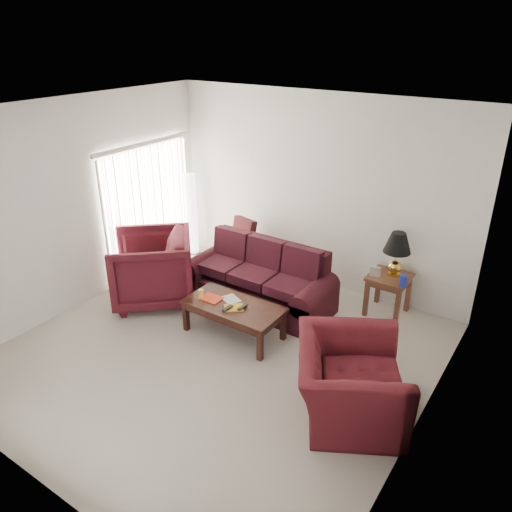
{
  "coord_description": "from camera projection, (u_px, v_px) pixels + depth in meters",
  "views": [
    {
      "loc": [
        3.36,
        -4.11,
        3.83
      ],
      "look_at": [
        0.0,
        0.85,
        1.05
      ],
      "focal_mm": 35.0,
      "sensor_mm": 36.0,
      "label": 1
    }
  ],
  "objects": [
    {
      "name": "picture_frame",
      "position": [
        388.0,
        262.0,
        7.26
      ],
      "size": [
        0.2,
        0.21,
        0.05
      ],
      "primitive_type": "cube",
      "rotation": [
        1.36,
        0.0,
        0.59
      ],
      "color": "#AFAFB3",
      "rests_on": "end_table"
    },
    {
      "name": "sofa",
      "position": [
        257.0,
        276.0,
        7.36
      ],
      "size": [
        2.31,
        1.12,
        0.92
      ],
      "primitive_type": null,
      "rotation": [
        0.0,
        0.0,
        -0.07
      ],
      "color": "black",
      "rests_on": "ground"
    },
    {
      "name": "magazine_white",
      "position": [
        231.0,
        299.0,
        6.72
      ],
      "size": [
        0.31,
        0.28,
        0.01
      ],
      "primitive_type": "cube",
      "rotation": [
        0.0,
        0.0,
        -0.42
      ],
      "color": "beige",
      "rests_on": "coffee_table"
    },
    {
      "name": "table_lamp",
      "position": [
        396.0,
        254.0,
        6.94
      ],
      "size": [
        0.45,
        0.45,
        0.64
      ],
      "primitive_type": null,
      "rotation": [
        0.0,
        0.0,
        -0.2
      ],
      "color": "gold",
      "rests_on": "end_table"
    },
    {
      "name": "armchair_right",
      "position": [
        350.0,
        382.0,
        5.26
      ],
      "size": [
        1.58,
        1.65,
        0.82
      ],
      "primitive_type": "imported",
      "rotation": [
        0.0,
        0.0,
        2.08
      ],
      "color": "#481018",
      "rests_on": "ground"
    },
    {
      "name": "blue_canister",
      "position": [
        403.0,
        281.0,
        6.74
      ],
      "size": [
        0.11,
        0.11,
        0.16
      ],
      "primitive_type": "cylinder",
      "rotation": [
        0.0,
        0.0,
        -0.15
      ],
      "color": "#172595",
      "rests_on": "end_table"
    },
    {
      "name": "floor",
      "position": [
        219.0,
        353.0,
        6.41
      ],
      "size": [
        5.0,
        5.0,
        0.0
      ],
      "primitive_type": "plane",
      "color": "#BAAF9E",
      "rests_on": "ground"
    },
    {
      "name": "end_table",
      "position": [
        388.0,
        295.0,
        7.18
      ],
      "size": [
        0.57,
        0.57,
        0.61
      ],
      "primitive_type": null,
      "rotation": [
        0.0,
        0.0,
        0.02
      ],
      "color": "brown",
      "rests_on": "ground"
    },
    {
      "name": "remote_a",
      "position": [
        228.0,
        308.0,
        6.47
      ],
      "size": [
        0.05,
        0.17,
        0.02
      ],
      "primitive_type": "cube",
      "rotation": [
        0.0,
        0.0,
        -0.02
      ],
      "color": "black",
      "rests_on": "coffee_table"
    },
    {
      "name": "floor_lamp",
      "position": [
        191.0,
        214.0,
        8.92
      ],
      "size": [
        0.28,
        0.28,
        1.51
      ],
      "primitive_type": null,
      "rotation": [
        0.0,
        0.0,
        -0.13
      ],
      "color": "white",
      "rests_on": "ground"
    },
    {
      "name": "yellow_glass",
      "position": [
        201.0,
        294.0,
        6.75
      ],
      "size": [
        0.09,
        0.09,
        0.12
      ],
      "primitive_type": "cylinder",
      "rotation": [
        0.0,
        0.0,
        0.34
      ],
      "color": "gold",
      "rests_on": "coffee_table"
    },
    {
      "name": "magazine_orange",
      "position": [
        234.0,
        308.0,
        6.52
      ],
      "size": [
        0.32,
        0.31,
        0.01
      ],
      "primitive_type": "cube",
      "rotation": [
        0.0,
        0.0,
        0.7
      ],
      "color": "#F6A81D",
      "rests_on": "coffee_table"
    },
    {
      "name": "blinds",
      "position": [
        149.0,
        210.0,
        8.16
      ],
      "size": [
        0.1,
        2.0,
        2.16
      ],
      "primitive_type": "cube",
      "color": "silver",
      "rests_on": "ground"
    },
    {
      "name": "armchair_left",
      "position": [
        152.0,
        268.0,
        7.43
      ],
      "size": [
        1.64,
        1.63,
        1.07
      ],
      "primitive_type": "imported",
      "rotation": [
        0.0,
        0.0,
        -0.84
      ],
      "color": "#3E0E15",
      "rests_on": "ground"
    },
    {
      "name": "coffee_table",
      "position": [
        234.0,
        320.0,
        6.7
      ],
      "size": [
        1.48,
        1.09,
        0.47
      ],
      "primitive_type": null,
      "rotation": [
        0.0,
        0.0,
        -0.36
      ],
      "color": "black",
      "rests_on": "ground"
    },
    {
      "name": "clock",
      "position": [
        375.0,
        272.0,
        7.01
      ],
      "size": [
        0.15,
        0.07,
        0.14
      ],
      "primitive_type": "cube",
      "rotation": [
        0.0,
        0.0,
        0.14
      ],
      "color": "silver",
      "rests_on": "end_table"
    },
    {
      "name": "throw_pillow",
      "position": [
        244.0,
        231.0,
        8.26
      ],
      "size": [
        0.47,
        0.3,
        0.45
      ],
      "primitive_type": "cube",
      "rotation": [
        -0.21,
        0.0,
        -0.22
      ],
      "color": "black",
      "rests_on": "sofa"
    },
    {
      "name": "magazine_red",
      "position": [
        211.0,
        298.0,
        6.74
      ],
      "size": [
        0.29,
        0.22,
        0.02
      ],
      "primitive_type": "cube",
      "rotation": [
        0.0,
        0.0,
        -0.01
      ],
      "color": "red",
      "rests_on": "coffee_table"
    },
    {
      "name": "remote_b",
      "position": [
        243.0,
        307.0,
        6.49
      ],
      "size": [
        0.06,
        0.17,
        0.02
      ],
      "primitive_type": "cube",
      "rotation": [
        0.0,
        0.0,
        -0.03
      ],
      "color": "black",
      "rests_on": "coffee_table"
    }
  ]
}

